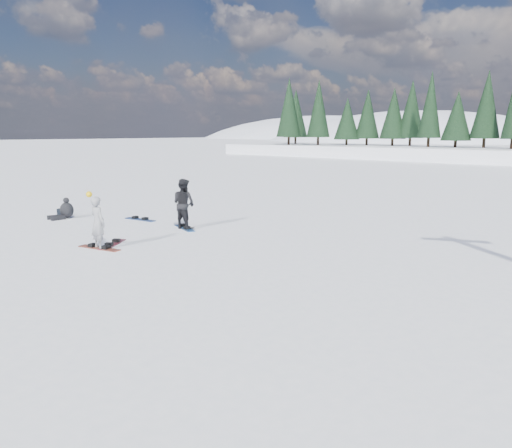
{
  "coord_description": "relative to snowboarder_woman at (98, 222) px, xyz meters",
  "views": [
    {
      "loc": [
        13.61,
        -8.61,
        3.52
      ],
      "look_at": [
        4.82,
        0.96,
        1.1
      ],
      "focal_mm": 35.0,
      "sensor_mm": 36.0,
      "label": 1
    }
  ],
  "objects": [
    {
      "name": "snowboard_loose_b",
      "position": [
        -0.15,
        0.56,
        -0.8
      ],
      "size": [
        1.09,
        1.39,
        0.03
      ],
      "primitive_type": "cube",
      "rotation": [
        0.0,
        0.0,
        -0.96
      ],
      "color": "maroon",
      "rests_on": "ground"
    },
    {
      "name": "ground",
      "position": [
        -0.08,
        0.94,
        -0.82
      ],
      "size": [
        420.0,
        420.0,
        0.0
      ],
      "primitive_type": "plane",
      "color": "white",
      "rests_on": "ground"
    },
    {
      "name": "snowboard_woman",
      "position": [
        0.0,
        0.0,
        -0.8
      ],
      "size": [
        1.52,
        0.65,
        0.03
      ],
      "primitive_type": "cube",
      "rotation": [
        0.0,
        0.0,
        0.25
      ],
      "color": "#9D3C22",
      "rests_on": "ground"
    },
    {
      "name": "snowboard_loose_c",
      "position": [
        -3.32,
        3.77,
        -0.8
      ],
      "size": [
        1.53,
        0.51,
        0.03
      ],
      "primitive_type": "cube",
      "rotation": [
        0.0,
        0.0,
        0.16
      ],
      "color": "navy",
      "rests_on": "ground"
    },
    {
      "name": "snowboarder_man",
      "position": [
        -0.6,
        3.82,
        0.1
      ],
      "size": [
        0.97,
        0.8,
        1.84
      ],
      "primitive_type": "imported",
      "rotation": [
        0.0,
        0.0,
        3.26
      ],
      "color": "black",
      "rests_on": "ground"
    },
    {
      "name": "snowboarder_woman",
      "position": [
        0.0,
        0.0,
        0.0
      ],
      "size": [
        0.59,
        0.41,
        1.75
      ],
      "rotation": [
        0.0,
        0.0,
        3.13
      ],
      "color": "gray",
      "rests_on": "ground"
    },
    {
      "name": "gear_bag",
      "position": [
        -6.58,
        2.17,
        -0.67
      ],
      "size": [
        0.53,
        0.46,
        0.3
      ],
      "primitive_type": "cube",
      "rotation": [
        0.0,
        0.0,
        0.43
      ],
      "color": "black",
      "rests_on": "ground"
    },
    {
      "name": "snowboard_man",
      "position": [
        -0.6,
        3.82,
        -0.8
      ],
      "size": [
        1.51,
        0.77,
        0.03
      ],
      "primitive_type": "cube",
      "rotation": [
        0.0,
        0.0,
        -0.34
      ],
      "color": "navy",
      "rests_on": "ground"
    },
    {
      "name": "seated_rider",
      "position": [
        -5.88,
        1.92,
        -0.49
      ],
      "size": [
        0.69,
        1.06,
        0.86
      ],
      "rotation": [
        0.0,
        0.0,
        -0.17
      ],
      "color": "black",
      "rests_on": "ground"
    }
  ]
}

